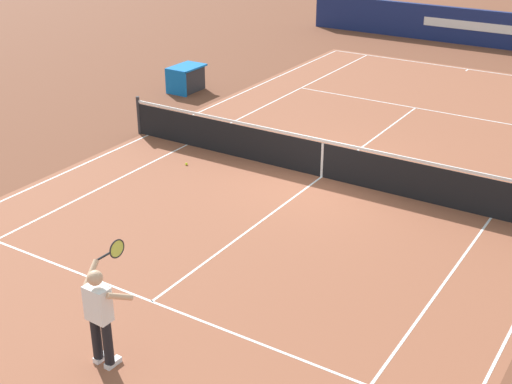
{
  "coord_description": "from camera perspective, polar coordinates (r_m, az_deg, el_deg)",
  "views": [
    {
      "loc": [
        14.07,
        7.0,
        6.85
      ],
      "look_at": [
        3.24,
        0.15,
        0.9
      ],
      "focal_mm": 49.09,
      "sensor_mm": 36.0,
      "label": 1
    }
  ],
  "objects": [
    {
      "name": "equipment_cart_tarped",
      "position": [
        23.88,
        -5.7,
        9.2
      ],
      "size": [
        1.25,
        0.84,
        0.85
      ],
      "color": "#2D2D33",
      "rests_on": "ground_plane"
    },
    {
      "name": "ground_plane",
      "position": [
        17.14,
        5.37,
        1.23
      ],
      "size": [
        60.0,
        60.0,
        0.0
      ],
      "primitive_type": "plane",
      "color": "brown"
    },
    {
      "name": "court_slab",
      "position": [
        17.14,
        5.37,
        1.23
      ],
      "size": [
        24.2,
        11.4,
        0.0
      ],
      "primitive_type": "cube",
      "color": "#935138",
      "rests_on": "ground_plane"
    },
    {
      "name": "tennis_player_near",
      "position": [
        10.66,
        -12.57,
        -9.53
      ],
      "size": [
        1.08,
        0.78,
        1.7
      ],
      "color": "black",
      "rests_on": "ground_plane"
    },
    {
      "name": "stadium_barrier",
      "position": [
        31.38,
        19.23,
        12.34
      ],
      "size": [
        0.26,
        17.0,
        1.5
      ],
      "color": "navy",
      "rests_on": "ground_plane"
    },
    {
      "name": "tennis_net",
      "position": [
        16.95,
        5.43,
        2.75
      ],
      "size": [
        0.1,
        11.7,
        1.08
      ],
      "color": "#2D2D33",
      "rests_on": "ground_plane"
    },
    {
      "name": "tennis_ball",
      "position": [
        17.83,
        -5.69,
        2.29
      ],
      "size": [
        0.07,
        0.07,
        0.07
      ],
      "primitive_type": "sphere",
      "color": "#CCE01E",
      "rests_on": "ground_plane"
    },
    {
      "name": "court_line_markings",
      "position": [
        17.14,
        5.37,
        1.24
      ],
      "size": [
        23.85,
        11.05,
        0.01
      ],
      "color": "white",
      "rests_on": "ground_plane"
    }
  ]
}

